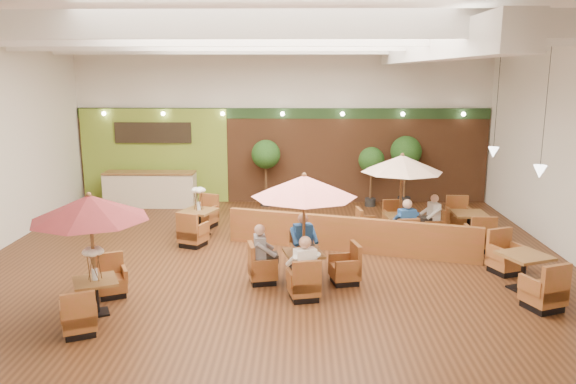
{
  "coord_description": "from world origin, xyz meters",
  "views": [
    {
      "loc": [
        0.6,
        -13.1,
        4.42
      ],
      "look_at": [
        0.3,
        0.5,
        1.5
      ],
      "focal_mm": 35.0,
      "sensor_mm": 36.0,
      "label": 1
    }
  ],
  "objects_px": {
    "table_3": "(199,219)",
    "table_4": "(523,273)",
    "booth_divider": "(349,234)",
    "topiary_1": "(371,162)",
    "table_0": "(91,223)",
    "topiary_0": "(266,157)",
    "diner_4": "(432,212)",
    "table_5": "(469,227)",
    "table_1": "(304,208)",
    "diner_1": "(304,236)",
    "diner_3": "(406,220)",
    "diner_0": "(304,262)",
    "topiary_2": "(406,154)",
    "diner_2": "(262,248)",
    "service_counter": "(150,189)",
    "table_2": "(401,180)"
  },
  "relations": [
    {
      "from": "booth_divider",
      "to": "table_5",
      "type": "height_order",
      "value": "table_5"
    },
    {
      "from": "booth_divider",
      "to": "table_3",
      "type": "bearing_deg",
      "value": 178.93
    },
    {
      "from": "diner_1",
      "to": "table_5",
      "type": "bearing_deg",
      "value": -168.81
    },
    {
      "from": "diner_0",
      "to": "diner_1",
      "type": "distance_m",
      "value": 1.75
    },
    {
      "from": "diner_0",
      "to": "diner_4",
      "type": "bearing_deg",
      "value": 28.01
    },
    {
      "from": "service_counter",
      "to": "table_4",
      "type": "distance_m",
      "value": 11.98
    },
    {
      "from": "table_2",
      "to": "table_4",
      "type": "relative_size",
      "value": 0.85
    },
    {
      "from": "booth_divider",
      "to": "diner_1",
      "type": "xyz_separation_m",
      "value": [
        -1.15,
        -1.31,
        0.33
      ]
    },
    {
      "from": "diner_3",
      "to": "booth_divider",
      "type": "bearing_deg",
      "value": 176.04
    },
    {
      "from": "table_0",
      "to": "topiary_0",
      "type": "distance_m",
      "value": 9.11
    },
    {
      "from": "table_2",
      "to": "table_5",
      "type": "bearing_deg",
      "value": -7.99
    },
    {
      "from": "table_1",
      "to": "table_4",
      "type": "relative_size",
      "value": 0.87
    },
    {
      "from": "service_counter",
      "to": "table_0",
      "type": "height_order",
      "value": "table_0"
    },
    {
      "from": "table_1",
      "to": "diner_3",
      "type": "distance_m",
      "value": 3.64
    },
    {
      "from": "booth_divider",
      "to": "topiary_0",
      "type": "bearing_deg",
      "value": 132.5
    },
    {
      "from": "table_4",
      "to": "topiary_0",
      "type": "distance_m",
      "value": 9.43
    },
    {
      "from": "diner_0",
      "to": "diner_2",
      "type": "relative_size",
      "value": 1.03
    },
    {
      "from": "topiary_2",
      "to": "diner_4",
      "type": "distance_m",
      "value": 3.95
    },
    {
      "from": "topiary_0",
      "to": "topiary_1",
      "type": "relative_size",
      "value": 1.12
    },
    {
      "from": "service_counter",
      "to": "topiary_2",
      "type": "height_order",
      "value": "topiary_2"
    },
    {
      "from": "table_3",
      "to": "diner_1",
      "type": "distance_m",
      "value": 3.85
    },
    {
      "from": "table_4",
      "to": "topiary_1",
      "type": "relative_size",
      "value": 1.39
    },
    {
      "from": "diner_1",
      "to": "table_4",
      "type": "bearing_deg",
      "value": 148.73
    },
    {
      "from": "booth_divider",
      "to": "topiary_2",
      "type": "height_order",
      "value": "topiary_2"
    },
    {
      "from": "table_4",
      "to": "table_5",
      "type": "xyz_separation_m",
      "value": [
        -0.09,
        3.52,
        -0.01
      ]
    },
    {
      "from": "diner_2",
      "to": "table_5",
      "type": "bearing_deg",
      "value": 112.53
    },
    {
      "from": "table_1",
      "to": "diner_4",
      "type": "height_order",
      "value": "table_1"
    },
    {
      "from": "table_3",
      "to": "service_counter",
      "type": "bearing_deg",
      "value": 144.67
    },
    {
      "from": "diner_0",
      "to": "table_0",
      "type": "bearing_deg",
      "value": 169.12
    },
    {
      "from": "table_2",
      "to": "table_3",
      "type": "xyz_separation_m",
      "value": [
        -5.43,
        0.2,
        -1.13
      ]
    },
    {
      "from": "topiary_1",
      "to": "diner_3",
      "type": "bearing_deg",
      "value": -86.16
    },
    {
      "from": "booth_divider",
      "to": "topiary_1",
      "type": "relative_size",
      "value": 3.2
    },
    {
      "from": "table_2",
      "to": "diner_0",
      "type": "height_order",
      "value": "table_2"
    },
    {
      "from": "table_1",
      "to": "table_4",
      "type": "distance_m",
      "value": 4.71
    },
    {
      "from": "booth_divider",
      "to": "table_3",
      "type": "relative_size",
      "value": 2.4
    },
    {
      "from": "table_2",
      "to": "diner_0",
      "type": "relative_size",
      "value": 2.74
    },
    {
      "from": "table_3",
      "to": "table_4",
      "type": "bearing_deg",
      "value": -5.52
    },
    {
      "from": "table_3",
      "to": "diner_1",
      "type": "height_order",
      "value": "table_3"
    },
    {
      "from": "table_4",
      "to": "diner_4",
      "type": "relative_size",
      "value": 3.56
    },
    {
      "from": "table_5",
      "to": "topiary_1",
      "type": "relative_size",
      "value": 1.27
    },
    {
      "from": "table_5",
      "to": "table_1",
      "type": "bearing_deg",
      "value": -143.6
    },
    {
      "from": "topiary_0",
      "to": "topiary_1",
      "type": "bearing_deg",
      "value": 0.0
    },
    {
      "from": "diner_3",
      "to": "service_counter",
      "type": "bearing_deg",
      "value": 137.15
    },
    {
      "from": "table_1",
      "to": "diner_2",
      "type": "xyz_separation_m",
      "value": [
        -0.87,
        0.0,
        -0.88
      ]
    },
    {
      "from": "booth_divider",
      "to": "topiary_1",
      "type": "height_order",
      "value": "topiary_1"
    },
    {
      "from": "table_1",
      "to": "diner_0",
      "type": "xyz_separation_m",
      "value": [
        0.0,
        -0.87,
        -0.87
      ]
    },
    {
      "from": "service_counter",
      "to": "table_0",
      "type": "distance_m",
      "value": 8.69
    },
    {
      "from": "topiary_1",
      "to": "diner_4",
      "type": "distance_m",
      "value": 4.06
    },
    {
      "from": "booth_divider",
      "to": "diner_3",
      "type": "xyz_separation_m",
      "value": [
        1.44,
        0.22,
        0.34
      ]
    },
    {
      "from": "table_2",
      "to": "diner_1",
      "type": "distance_m",
      "value": 3.62
    }
  ]
}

